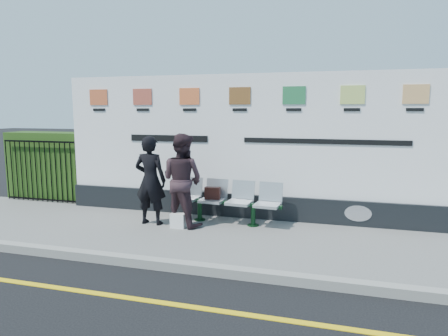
% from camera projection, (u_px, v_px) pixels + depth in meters
% --- Properties ---
extents(ground, '(80.00, 80.00, 0.00)m').
position_uv_depth(ground, '(131.00, 298.00, 5.08)').
color(ground, black).
extents(pavement, '(14.00, 3.00, 0.12)m').
position_uv_depth(pavement, '(197.00, 235.00, 7.45)').
color(pavement, slate).
rests_on(pavement, ground).
extents(kerb, '(14.00, 0.18, 0.14)m').
position_uv_depth(kerb, '(163.00, 264.00, 6.02)').
color(kerb, gray).
rests_on(kerb, ground).
extents(yellow_line, '(14.00, 0.10, 0.01)m').
position_uv_depth(yellow_line, '(130.00, 298.00, 5.08)').
color(yellow_line, yellow).
rests_on(yellow_line, ground).
extents(billboard, '(8.00, 0.30, 3.00)m').
position_uv_depth(billboard, '(240.00, 156.00, 8.41)').
color(billboard, black).
rests_on(billboard, pavement).
extents(hedge, '(2.35, 0.70, 1.70)m').
position_uv_depth(hedge, '(53.00, 165.00, 10.28)').
color(hedge, '#274815').
rests_on(hedge, pavement).
extents(railing, '(2.05, 0.06, 1.54)m').
position_uv_depth(railing, '(41.00, 171.00, 9.86)').
color(railing, black).
rests_on(railing, pavement).
extents(bench, '(2.23, 0.74, 0.47)m').
position_uv_depth(bench, '(226.00, 211.00, 8.04)').
color(bench, '#B2B8BB').
rests_on(bench, pavement).
extents(woman_left, '(0.65, 0.43, 1.77)m').
position_uv_depth(woman_left, '(150.00, 180.00, 7.89)').
color(woman_left, black).
rests_on(woman_left, pavement).
extents(woman_right, '(1.04, 0.91, 1.82)m').
position_uv_depth(woman_right, '(182.00, 180.00, 7.79)').
color(woman_right, '#322126').
rests_on(woman_right, pavement).
extents(handbag_brown, '(0.32, 0.15, 0.24)m').
position_uv_depth(handbag_brown, '(213.00, 193.00, 8.09)').
color(handbag_brown, black).
rests_on(handbag_brown, bench).
extents(carrier_bag_white, '(0.28, 0.17, 0.28)m').
position_uv_depth(carrier_bag_white, '(178.00, 221.00, 7.72)').
color(carrier_bag_white, white).
rests_on(carrier_bag_white, pavement).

